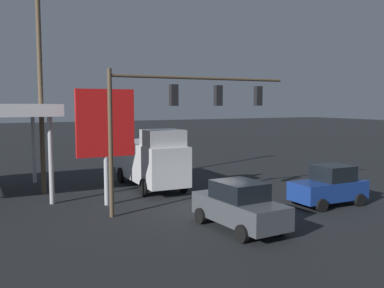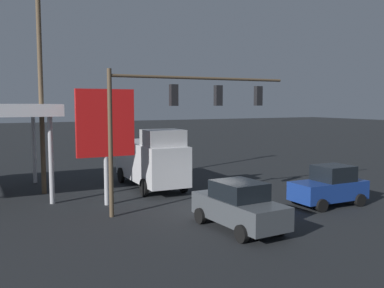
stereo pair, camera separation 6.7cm
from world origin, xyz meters
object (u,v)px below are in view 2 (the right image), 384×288
(sedan_waiting, at_px, (239,206))
(hatchback_crossing, at_px, (329,186))
(price_sign, at_px, (105,126))
(traffic_signal_assembly, at_px, (184,106))
(utility_pole, at_px, (41,83))
(delivery_truck, at_px, (151,160))

(sedan_waiting, bearing_deg, hatchback_crossing, 98.98)
(price_sign, height_order, hatchback_crossing, price_sign)
(traffic_signal_assembly, relative_size, utility_pole, 0.80)
(traffic_signal_assembly, xyz_separation_m, utility_pole, (5.50, -6.49, 1.20))
(utility_pole, height_order, price_sign, utility_pole)
(delivery_truck, relative_size, hatchback_crossing, 1.80)
(delivery_truck, relative_size, sedan_waiting, 1.53)
(utility_pole, bearing_deg, hatchback_crossing, 142.41)
(delivery_truck, bearing_deg, utility_pole, -99.93)
(utility_pole, bearing_deg, delivery_truck, 168.25)
(sedan_waiting, relative_size, hatchback_crossing, 1.17)
(price_sign, height_order, sedan_waiting, price_sign)
(utility_pole, xyz_separation_m, hatchback_crossing, (-12.12, 9.33, -5.17))
(utility_pole, relative_size, sedan_waiting, 2.60)
(traffic_signal_assembly, bearing_deg, hatchback_crossing, 156.74)
(traffic_signal_assembly, xyz_separation_m, price_sign, (3.14, -2.27, -1.00))
(traffic_signal_assembly, relative_size, price_sign, 1.64)
(utility_pole, bearing_deg, price_sign, 119.25)
(utility_pole, relative_size, hatchback_crossing, 3.05)
(price_sign, relative_size, sedan_waiting, 1.27)
(sedan_waiting, bearing_deg, price_sign, -154.14)
(price_sign, bearing_deg, traffic_signal_assembly, 144.12)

